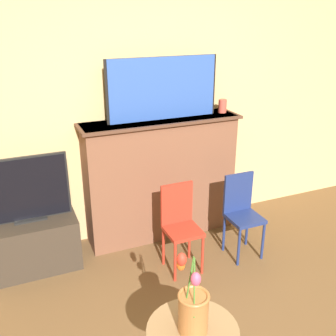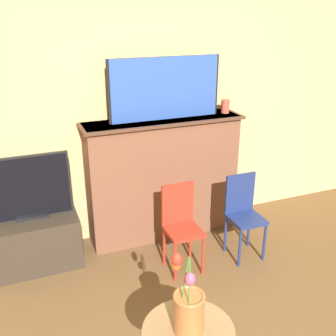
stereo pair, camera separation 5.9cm
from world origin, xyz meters
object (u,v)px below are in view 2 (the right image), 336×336
object	(u,v)px
chair_blue	(243,211)
chair_red	(181,222)
painting	(165,89)
tv_monitor	(28,189)
vase_tulips	(188,309)

from	to	relation	value
chair_blue	chair_red	bearing A→B (deg)	178.21
painting	chair_blue	bearing A→B (deg)	-50.15
tv_monitor	chair_red	size ratio (longest dim) A/B	0.91
chair_red	painting	bearing A→B (deg)	81.18
painting	chair_red	size ratio (longest dim) A/B	1.37
chair_red	vase_tulips	bearing A→B (deg)	-111.94
chair_blue	vase_tulips	distance (m)	1.59
painting	tv_monitor	bearing A→B (deg)	-176.16
chair_red	vase_tulips	size ratio (longest dim) A/B	1.54
chair_red	chair_blue	size ratio (longest dim) A/B	1.00
painting	vase_tulips	xyz separation A→B (m)	(-0.57, -1.76, -0.77)
tv_monitor	chair_red	world-z (taller)	tv_monitor
painting	vase_tulips	world-z (taller)	painting
tv_monitor	vase_tulips	xyz separation A→B (m)	(0.66, -1.68, -0.06)
chair_red	chair_blue	xyz separation A→B (m)	(0.59, -0.02, 0.00)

